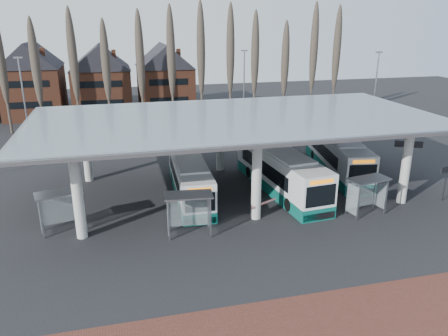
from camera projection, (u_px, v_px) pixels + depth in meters
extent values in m
plane|color=black|center=(267.00, 234.00, 29.27)|extent=(140.00, 140.00, 0.00)
cylinder|color=#B7B7B2|center=(78.00, 195.00, 27.84)|extent=(0.70, 0.70, 6.00)
cylinder|color=#B7B7B2|center=(86.00, 148.00, 37.94)|extent=(0.70, 0.70, 6.00)
cylinder|color=#B7B7B2|center=(257.00, 179.00, 30.59)|extent=(0.70, 0.70, 6.00)
cylinder|color=#B7B7B2|center=(220.00, 139.00, 40.69)|extent=(0.70, 0.70, 6.00)
cylinder|color=#B7B7B2|center=(406.00, 166.00, 33.35)|extent=(0.70, 0.70, 6.00)
cylinder|color=#B7B7B2|center=(337.00, 132.00, 43.44)|extent=(0.70, 0.70, 6.00)
cube|color=gray|center=(236.00, 117.00, 34.59)|extent=(32.00, 16.00, 0.12)
cube|color=silver|center=(236.00, 116.00, 34.56)|extent=(31.50, 15.50, 0.04)
cone|color=#473D33|center=(3.00, 75.00, 52.16)|extent=(0.36, 0.36, 14.50)
ellipsoid|color=#473D33|center=(1.00, 60.00, 51.59)|extent=(1.10, 1.10, 11.02)
cone|color=#473D33|center=(39.00, 74.00, 53.07)|extent=(0.36, 0.36, 14.50)
ellipsoid|color=#473D33|center=(37.00, 60.00, 52.51)|extent=(1.10, 1.10, 11.02)
cone|color=#473D33|center=(73.00, 73.00, 53.99)|extent=(0.36, 0.36, 14.50)
ellipsoid|color=#473D33|center=(72.00, 59.00, 53.43)|extent=(1.10, 1.10, 11.02)
cone|color=#473D33|center=(107.00, 72.00, 54.91)|extent=(0.36, 0.36, 14.50)
ellipsoid|color=#473D33|center=(105.00, 58.00, 54.34)|extent=(1.10, 1.10, 11.02)
cone|color=#473D33|center=(139.00, 71.00, 55.83)|extent=(0.36, 0.36, 14.50)
ellipsoid|color=#473D33|center=(138.00, 58.00, 55.26)|extent=(1.10, 1.10, 11.02)
cone|color=#473D33|center=(170.00, 71.00, 56.74)|extent=(0.36, 0.36, 14.50)
ellipsoid|color=#473D33|center=(169.00, 57.00, 56.18)|extent=(1.10, 1.10, 11.02)
cone|color=#473D33|center=(200.00, 70.00, 57.66)|extent=(0.36, 0.36, 14.50)
ellipsoid|color=#473D33|center=(200.00, 56.00, 57.10)|extent=(1.10, 1.10, 11.02)
cone|color=#473D33|center=(229.00, 69.00, 58.58)|extent=(0.36, 0.36, 14.50)
ellipsoid|color=#473D33|center=(229.00, 56.00, 58.01)|extent=(1.10, 1.10, 11.02)
cone|color=#473D33|center=(258.00, 68.00, 59.50)|extent=(0.36, 0.36, 14.50)
ellipsoid|color=#473D33|center=(258.00, 55.00, 58.93)|extent=(1.10, 1.10, 11.02)
cone|color=#473D33|center=(285.00, 67.00, 60.41)|extent=(0.36, 0.36, 14.50)
ellipsoid|color=#473D33|center=(286.00, 55.00, 59.85)|extent=(1.10, 1.10, 11.02)
cone|color=#473D33|center=(312.00, 67.00, 61.33)|extent=(0.36, 0.36, 14.50)
ellipsoid|color=#473D33|center=(313.00, 54.00, 60.77)|extent=(1.10, 1.10, 11.02)
cone|color=#473D33|center=(338.00, 66.00, 62.25)|extent=(0.36, 0.36, 14.50)
ellipsoid|color=#473D33|center=(339.00, 53.00, 61.68)|extent=(1.10, 1.10, 11.02)
cube|color=brown|center=(35.00, 92.00, 63.81)|extent=(8.00, 10.00, 7.00)
pyramid|color=black|center=(28.00, 42.00, 61.54)|extent=(8.30, 10.30, 3.50)
cube|color=brown|center=(102.00, 89.00, 65.99)|extent=(8.00, 10.00, 7.00)
pyramid|color=black|center=(98.00, 41.00, 63.72)|extent=(8.30, 10.30, 3.50)
cube|color=brown|center=(165.00, 87.00, 68.17)|extent=(8.00, 10.00, 7.00)
pyramid|color=black|center=(163.00, 41.00, 65.90)|extent=(8.30, 10.30, 3.50)
cylinder|color=slate|center=(26.00, 110.00, 43.71)|extent=(0.16, 0.16, 10.00)
cube|color=slate|center=(18.00, 58.00, 42.06)|extent=(0.80, 0.15, 0.15)
cylinder|color=slate|center=(244.00, 94.00, 52.89)|extent=(0.16, 0.16, 10.00)
cube|color=slate|center=(244.00, 51.00, 51.23)|extent=(0.80, 0.15, 0.15)
cylinder|color=slate|center=(374.00, 97.00, 50.59)|extent=(0.16, 0.16, 10.00)
cube|color=slate|center=(379.00, 52.00, 48.94)|extent=(0.80, 0.15, 0.15)
cube|color=silver|center=(190.00, 176.00, 35.09)|extent=(2.87, 11.32, 2.62)
cube|color=#0B554A|center=(190.00, 190.00, 35.50)|extent=(2.89, 11.34, 0.84)
cube|color=silver|center=(189.00, 160.00, 34.65)|extent=(2.44, 6.83, 0.17)
cube|color=black|center=(189.00, 173.00, 35.49)|extent=(2.77, 8.18, 1.03)
cube|color=black|center=(200.00, 202.00, 29.89)|extent=(2.10, 0.15, 1.40)
cube|color=black|center=(182.00, 155.00, 40.25)|extent=(2.03, 0.14, 1.12)
cube|color=orange|center=(200.00, 190.00, 29.58)|extent=(1.67, 0.12, 0.28)
cube|color=black|center=(200.00, 221.00, 30.35)|extent=(2.27, 0.17, 0.47)
cylinder|color=black|center=(182.00, 209.00, 31.99)|extent=(0.30, 0.91, 0.90)
cylinder|color=black|center=(211.00, 206.00, 32.40)|extent=(0.30, 0.91, 0.90)
cylinder|color=black|center=(173.00, 177.00, 38.32)|extent=(0.30, 0.91, 0.90)
cylinder|color=black|center=(198.00, 176.00, 38.73)|extent=(0.30, 0.91, 0.90)
cube|color=silver|center=(280.00, 169.00, 36.07)|extent=(3.83, 12.84, 2.95)
cube|color=#0B554A|center=(280.00, 185.00, 36.53)|extent=(3.85, 12.86, 0.95)
cube|color=silver|center=(281.00, 151.00, 35.57)|extent=(3.10, 7.78, 0.19)
cube|color=black|center=(278.00, 166.00, 36.50)|extent=(3.55, 9.32, 1.16)
cube|color=black|center=(321.00, 196.00, 30.42)|extent=(2.36, 0.28, 1.58)
cube|color=black|center=(251.00, 147.00, 41.66)|extent=(2.28, 0.27, 1.26)
cube|color=orange|center=(322.00, 182.00, 30.08)|extent=(1.88, 0.22, 0.32)
cube|color=black|center=(319.00, 216.00, 30.94)|extent=(2.55, 0.32, 0.53)
cylinder|color=black|center=(289.00, 205.00, 32.56)|extent=(0.39, 1.03, 1.01)
cylinder|color=black|center=(317.00, 200.00, 33.32)|extent=(0.39, 1.03, 1.01)
cylinder|color=black|center=(249.00, 172.00, 39.43)|extent=(0.39, 1.03, 1.01)
cylinder|color=black|center=(274.00, 169.00, 40.19)|extent=(0.39, 1.03, 1.01)
cube|color=silver|center=(338.00, 152.00, 40.72)|extent=(4.56, 12.51, 2.86)
cube|color=#0B554A|center=(336.00, 166.00, 41.17)|extent=(4.58, 12.54, 0.92)
cube|color=silver|center=(339.00, 137.00, 40.24)|extent=(3.51, 7.64, 0.18)
cube|color=black|center=(336.00, 150.00, 41.17)|extent=(4.04, 9.13, 1.12)
cube|color=black|center=(363.00, 174.00, 34.95)|extent=(2.27, 0.43, 1.53)
cube|color=black|center=(319.00, 135.00, 46.45)|extent=(2.19, 0.42, 1.23)
cube|color=orange|center=(364.00, 162.00, 34.62)|extent=(1.81, 0.35, 0.31)
cube|color=black|center=(361.00, 191.00, 35.46)|extent=(2.45, 0.48, 0.51)
cylinder|color=black|center=(338.00, 181.00, 37.41)|extent=(0.44, 1.01, 0.98)
cylinder|color=black|center=(364.00, 180.00, 37.59)|extent=(0.44, 1.01, 0.98)
cylinder|color=black|center=(314.00, 155.00, 44.44)|extent=(0.44, 1.01, 0.98)
cylinder|color=black|center=(336.00, 155.00, 44.62)|extent=(0.44, 1.01, 0.98)
cube|color=gray|center=(41.00, 220.00, 28.23)|extent=(0.10, 0.10, 2.67)
cube|color=gray|center=(82.00, 212.00, 29.32)|extent=(0.10, 0.10, 2.67)
cube|color=gray|center=(40.00, 213.00, 29.22)|extent=(0.10, 0.10, 2.67)
cube|color=gray|center=(79.00, 206.00, 30.32)|extent=(0.10, 0.10, 2.67)
cube|color=gray|center=(58.00, 193.00, 28.82)|extent=(3.25, 2.12, 0.11)
cube|color=silver|center=(60.00, 208.00, 29.80)|extent=(2.51, 0.61, 2.14)
cube|color=silver|center=(40.00, 216.00, 28.69)|extent=(0.30, 1.16, 2.14)
cube|color=silver|center=(81.00, 208.00, 29.82)|extent=(0.30, 1.16, 2.14)
cube|color=gray|center=(169.00, 221.00, 27.93)|extent=(0.10, 0.10, 2.79)
cube|color=gray|center=(210.00, 218.00, 28.29)|extent=(0.10, 0.10, 2.79)
cube|color=gray|center=(168.00, 213.00, 29.08)|extent=(0.10, 0.10, 2.79)
cube|color=gray|center=(208.00, 210.00, 29.44)|extent=(0.10, 0.10, 2.79)
cube|color=gray|center=(188.00, 195.00, 28.22)|extent=(3.27, 1.87, 0.11)
cube|color=silver|center=(188.00, 211.00, 29.30)|extent=(2.67, 0.32, 2.24)
cube|color=silver|center=(168.00, 216.00, 28.48)|extent=(0.17, 1.23, 2.24)
cube|color=silver|center=(210.00, 213.00, 28.86)|extent=(0.17, 1.23, 2.24)
cube|color=gray|center=(358.00, 203.00, 30.76)|extent=(0.10, 0.10, 2.69)
cube|color=gray|center=(386.00, 197.00, 31.77)|extent=(0.10, 0.10, 2.69)
cube|color=gray|center=(347.00, 197.00, 31.78)|extent=(0.10, 0.10, 2.69)
cube|color=gray|center=(375.00, 192.00, 32.79)|extent=(0.10, 0.10, 2.69)
cube|color=gray|center=(369.00, 179.00, 31.32)|extent=(3.23, 2.03, 0.11)
cube|color=silver|center=(361.00, 193.00, 32.31)|extent=(2.55, 0.51, 2.15)
cube|color=silver|center=(352.00, 199.00, 31.23)|extent=(0.26, 1.17, 2.15)
cube|color=silver|center=(381.00, 194.00, 32.29)|extent=(0.26, 1.17, 2.15)
cylinder|color=black|center=(445.00, 183.00, 34.10)|extent=(0.09, 0.09, 2.91)
cube|color=black|center=(448.00, 168.00, 33.69)|extent=(1.88, 0.88, 0.50)
cylinder|color=black|center=(406.00, 160.00, 38.85)|extent=(0.11, 0.11, 3.43)
cube|color=black|center=(409.00, 144.00, 38.36)|extent=(2.21, 1.07, 0.59)
cube|color=black|center=(261.00, 206.00, 32.16)|extent=(0.09, 0.09, 1.22)
cube|color=red|center=(264.00, 203.00, 31.51)|extent=(2.21, 1.22, 0.11)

